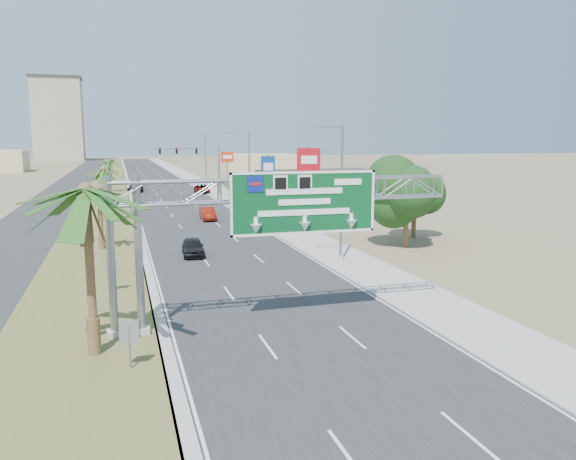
# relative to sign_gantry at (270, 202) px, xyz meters

# --- Properties ---
(ground) EXTENTS (600.00, 600.00, 0.00)m
(ground) POSITION_rel_sign_gantry_xyz_m (1.06, -9.93, -6.06)
(ground) COLOR #8C7A59
(ground) RESTS_ON ground
(road) EXTENTS (12.00, 300.00, 0.02)m
(road) POSITION_rel_sign_gantry_xyz_m (1.06, 100.07, -6.05)
(road) COLOR #28282B
(road) RESTS_ON ground
(sidewalk_right) EXTENTS (4.00, 300.00, 0.10)m
(sidewalk_right) POSITION_rel_sign_gantry_xyz_m (9.56, 100.07, -6.01)
(sidewalk_right) COLOR #9E9B93
(sidewalk_right) RESTS_ON ground
(median_grass) EXTENTS (7.00, 300.00, 0.12)m
(median_grass) POSITION_rel_sign_gantry_xyz_m (-8.94, 100.07, -6.00)
(median_grass) COLOR #575F2A
(median_grass) RESTS_ON ground
(opposing_road) EXTENTS (8.00, 300.00, 0.02)m
(opposing_road) POSITION_rel_sign_gantry_xyz_m (-15.94, 100.07, -6.05)
(opposing_road) COLOR #28282B
(opposing_road) RESTS_ON ground
(sign_gantry) EXTENTS (16.75, 1.24, 7.50)m
(sign_gantry) POSITION_rel_sign_gantry_xyz_m (0.00, 0.00, 0.00)
(sign_gantry) COLOR gray
(sign_gantry) RESTS_ON ground
(palm_near) EXTENTS (5.70, 5.70, 8.35)m
(palm_near) POSITION_rel_sign_gantry_xyz_m (-8.14, -1.93, 0.87)
(palm_near) COLOR brown
(palm_near) RESTS_ON ground
(palm_row_b) EXTENTS (3.99, 3.99, 5.95)m
(palm_row_b) POSITION_rel_sign_gantry_xyz_m (-8.44, 22.07, -1.16)
(palm_row_b) COLOR brown
(palm_row_b) RESTS_ON ground
(palm_row_c) EXTENTS (3.99, 3.99, 6.75)m
(palm_row_c) POSITION_rel_sign_gantry_xyz_m (-8.44, 38.07, -0.39)
(palm_row_c) COLOR brown
(palm_row_c) RESTS_ON ground
(palm_row_d) EXTENTS (3.99, 3.99, 5.45)m
(palm_row_d) POSITION_rel_sign_gantry_xyz_m (-8.44, 56.07, -1.64)
(palm_row_d) COLOR brown
(palm_row_d) RESTS_ON ground
(palm_row_e) EXTENTS (3.99, 3.99, 6.15)m
(palm_row_e) POSITION_rel_sign_gantry_xyz_m (-8.44, 75.07, -0.97)
(palm_row_e) COLOR brown
(palm_row_e) RESTS_ON ground
(palm_row_f) EXTENTS (3.99, 3.99, 5.75)m
(palm_row_f) POSITION_rel_sign_gantry_xyz_m (-8.44, 100.07, -1.35)
(palm_row_f) COLOR brown
(palm_row_f) RESTS_ON ground
(streetlight_near) EXTENTS (3.27, 0.44, 10.00)m
(streetlight_near) POSITION_rel_sign_gantry_xyz_m (8.36, 12.07, -1.36)
(streetlight_near) COLOR gray
(streetlight_near) RESTS_ON ground
(streetlight_mid) EXTENTS (3.27, 0.44, 10.00)m
(streetlight_mid) POSITION_rel_sign_gantry_xyz_m (8.36, 42.07, -1.36)
(streetlight_mid) COLOR gray
(streetlight_mid) RESTS_ON ground
(streetlight_far) EXTENTS (3.27, 0.44, 10.00)m
(streetlight_far) POSITION_rel_sign_gantry_xyz_m (8.36, 78.07, -1.36)
(streetlight_far) COLOR gray
(streetlight_far) RESTS_ON ground
(signal_mast) EXTENTS (10.28, 0.71, 8.00)m
(signal_mast) POSITION_rel_sign_gantry_xyz_m (6.23, 62.05, -1.21)
(signal_mast) COLOR gray
(signal_mast) RESTS_ON ground
(store_building) EXTENTS (18.00, 10.00, 4.00)m
(store_building) POSITION_rel_sign_gantry_xyz_m (23.06, 56.07, -4.06)
(store_building) COLOR #CEB98B
(store_building) RESTS_ON ground
(oak_near) EXTENTS (4.50, 4.50, 6.80)m
(oak_near) POSITION_rel_sign_gantry_xyz_m (16.06, 16.07, -1.53)
(oak_near) COLOR brown
(oak_near) RESTS_ON ground
(oak_far) EXTENTS (3.50, 3.50, 5.60)m
(oak_far) POSITION_rel_sign_gantry_xyz_m (19.06, 20.07, -2.24)
(oak_far) COLOR brown
(oak_far) RESTS_ON ground
(median_signback_a) EXTENTS (0.75, 0.08, 2.08)m
(median_signback_a) POSITION_rel_sign_gantry_xyz_m (-6.74, -3.93, -4.61)
(median_signback_a) COLOR gray
(median_signback_a) RESTS_ON ground
(median_signback_b) EXTENTS (0.75, 0.08, 2.08)m
(median_signback_b) POSITION_rel_sign_gantry_xyz_m (-7.44, 8.07, -4.61)
(median_signback_b) COLOR gray
(median_signback_b) RESTS_ON ground
(tower_distant) EXTENTS (20.00, 16.00, 35.00)m
(tower_distant) POSITION_rel_sign_gantry_xyz_m (-30.94, 240.07, 11.44)
(tower_distant) COLOR tan
(tower_distant) RESTS_ON ground
(building_distant_right) EXTENTS (20.00, 12.00, 5.00)m
(building_distant_right) POSITION_rel_sign_gantry_xyz_m (31.06, 130.07, -3.56)
(building_distant_right) COLOR #CEB98B
(building_distant_right) RESTS_ON ground
(car_left_lane) EXTENTS (1.90, 4.17, 1.39)m
(car_left_lane) POSITION_rel_sign_gantry_xyz_m (-1.55, 17.63, -5.36)
(car_left_lane) COLOR black
(car_left_lane) RESTS_ON ground
(car_mid_lane) EXTENTS (1.59, 4.31, 1.41)m
(car_mid_lane) POSITION_rel_sign_gantry_xyz_m (2.56, 37.04, -5.35)
(car_mid_lane) COLOR maroon
(car_mid_lane) RESTS_ON ground
(car_right_lane) EXTENTS (2.67, 5.30, 1.44)m
(car_right_lane) POSITION_rel_sign_gantry_xyz_m (6.56, 69.64, -5.34)
(car_right_lane) COLOR gray
(car_right_lane) RESTS_ON ground
(car_far) EXTENTS (2.97, 5.85, 1.63)m
(car_far) POSITION_rel_sign_gantry_xyz_m (-4.17, 74.50, -5.24)
(car_far) COLOR black
(car_far) RESTS_ON ground
(pole_sign_red_near) EXTENTS (2.42, 0.55, 8.32)m
(pole_sign_red_near) POSITION_rel_sign_gantry_xyz_m (11.90, 29.27, 0.43)
(pole_sign_red_near) COLOR gray
(pole_sign_red_near) RESTS_ON ground
(pole_sign_blue) EXTENTS (2.01, 0.41, 6.89)m
(pole_sign_blue) POSITION_rel_sign_gantry_xyz_m (13.41, 51.44, -1.09)
(pole_sign_blue) COLOR gray
(pole_sign_blue) RESTS_ON ground
(pole_sign_red_far) EXTENTS (2.22, 0.65, 7.10)m
(pole_sign_red_far) POSITION_rel_sign_gantry_xyz_m (11.45, 71.87, -0.51)
(pole_sign_red_far) COLOR gray
(pole_sign_red_far) RESTS_ON ground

